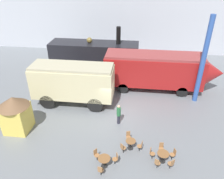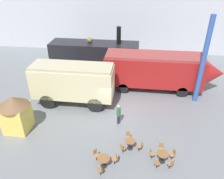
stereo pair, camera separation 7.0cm
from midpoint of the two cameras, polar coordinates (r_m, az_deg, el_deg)
The scene contains 22 objects.
ground_plane at distance 19.62m, azimuth 1.15°, elevation -5.59°, with size 80.00×80.00×0.00m, color slate.
backdrop_wall at distance 32.19m, azimuth 4.36°, elevation 17.49°, with size 44.00×0.15×9.00m.
steam_locomotive at distance 26.55m, azimuth -4.45°, elevation 9.30°, with size 10.43×2.81×5.39m.
streamlined_locomotive at distance 22.55m, azimuth 12.98°, elevation 5.07°, with size 11.67×2.88×3.79m.
passenger_coach_vintage at distance 19.80m, azimuth -10.08°, elevation 2.21°, with size 7.24×2.50×3.86m.
cafe_table_near at distance 15.26m, azimuth 13.21°, elevation -16.44°, with size 0.78×0.78×0.72m.
cafe_table_mid at distance 14.63m, azimuth -2.03°, elevation -17.94°, with size 0.81×0.81×0.72m.
cafe_table_far at distance 15.80m, azimuth 4.91°, elevation -13.71°, with size 0.71×0.71×0.71m.
cafe_chair_0 at distance 14.80m, azimuth 11.74°, elevation -18.29°, with size 0.39×0.40×0.87m.
cafe_chair_1 at distance 14.96m, azimuth 15.31°, elevation -18.20°, with size 0.40×0.41×0.87m.
cafe_chair_2 at distance 15.59m, azimuth 15.79°, elevation -15.85°, with size 0.39×0.38×0.87m.
cafe_chair_3 at distance 15.81m, azimuth 12.81°, elevation -14.55°, with size 0.36×0.36×0.87m.
cafe_chair_4 at distance 15.34m, azimuth 10.30°, elevation -15.94°, with size 0.38×0.36×0.87m.
cafe_chair_5 at distance 14.18m, azimuth -3.04°, elevation -20.29°, with size 0.36×0.37×0.87m.
cafe_chair_6 at distance 14.79m, azimuth 1.06°, elevation -17.50°, with size 0.39×0.38×0.87m.
cafe_chair_7 at distance 15.07m, azimuth -4.12°, elevation -16.44°, with size 0.41×0.40×0.87m.
cafe_chair_8 at distance 15.45m, azimuth 2.85°, elevation -14.92°, with size 0.40×0.40×0.87m.
cafe_chair_9 at distance 15.69m, azimuth 7.53°, elevation -14.36°, with size 0.38×0.36×0.87m.
cafe_chair_10 at distance 16.33m, azimuth 4.36°, elevation -12.00°, with size 0.36×0.38×0.87m.
visitor_person at distance 17.63m, azimuth 1.83°, elevation -6.32°, with size 0.34×0.34×1.79m.
ticket_kiosk at distance 18.16m, azimuth -23.84°, elevation -5.37°, with size 2.34×2.34×3.00m.
support_pillar at distance 20.79m, azimuth 22.80°, elevation 6.70°, with size 0.44×0.44×8.00m.
Camera 2 is at (1.64, -15.88, 11.40)m, focal length 35.00 mm.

